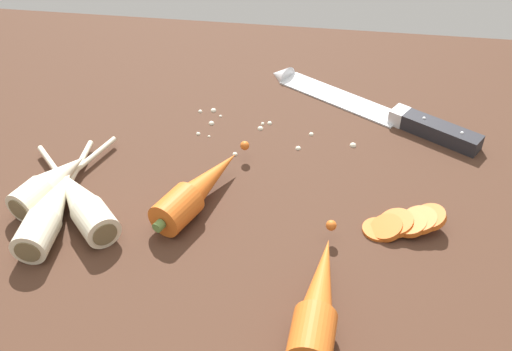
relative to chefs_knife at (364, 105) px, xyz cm
name	(u,v)px	position (x,y,z in cm)	size (l,w,h in cm)	color
ground_plane	(258,187)	(-13.41, -17.93, -2.65)	(120.00, 90.00, 4.00)	#42281C
chefs_knife	(364,105)	(0.00, 0.00, 0.00)	(31.38, 20.97, 4.18)	silver
whole_carrot	(198,189)	(-19.75, -24.18, 1.45)	(9.69, 17.60, 4.20)	#D6601E
whole_carrot_second	(318,300)	(-4.59, -38.89, 1.45)	(5.23, 19.44, 4.20)	#D6601E
parsnip_front	(51,209)	(-35.82, -29.87, 1.33)	(4.61, 21.42, 4.00)	beige
parsnip_mid_left	(53,182)	(-37.56, -25.31, 1.33)	(7.95, 17.11, 4.00)	beige
parsnip_mid_right	(81,201)	(-32.97, -28.06, 1.33)	(16.28, 16.99, 4.00)	beige
carrot_slice_stack	(403,223)	(4.41, -25.51, 0.31)	(9.41, 5.21, 3.28)	#D6601E
mince_crumbs	(261,129)	(-14.35, -8.06, -0.28)	(23.33, 10.98, 0.89)	silver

